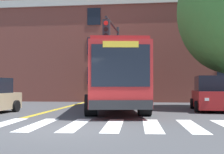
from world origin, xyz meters
TOP-DOWN VIEW (x-y plane):
  - ground_plane at (0.00, 0.00)m, footprint 120.00×120.00m
  - crosswalk at (0.82, 1.26)m, footprint 15.13×4.40m
  - lane_line_yellow_inner at (-2.63, 15.26)m, footprint 0.12×36.00m
  - lane_line_yellow_outer at (-2.47, 15.26)m, footprint 0.12×36.00m
  - city_bus at (0.76, 7.72)m, footprint 4.15×10.94m
  - car_red_far_lane at (6.00, 7.97)m, footprint 2.17×4.27m
  - traffic_light_overhead at (0.67, 7.94)m, footprint 0.37×4.54m
  - building_facade at (3.27, 19.15)m, footprint 38.66×6.90m

SIDE VIEW (x-z plane):
  - ground_plane at x=0.00m, z-range 0.00..0.00m
  - lane_line_yellow_inner at x=-2.63m, z-range 0.00..0.01m
  - lane_line_yellow_outer at x=-2.47m, z-range 0.00..0.01m
  - crosswalk at x=0.82m, z-range 0.00..0.01m
  - car_red_far_lane at x=6.00m, z-range -0.08..1.79m
  - city_bus at x=0.76m, z-range 0.16..3.47m
  - traffic_light_overhead at x=0.67m, z-range 0.97..5.96m
  - building_facade at x=3.27m, z-range 0.01..8.69m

